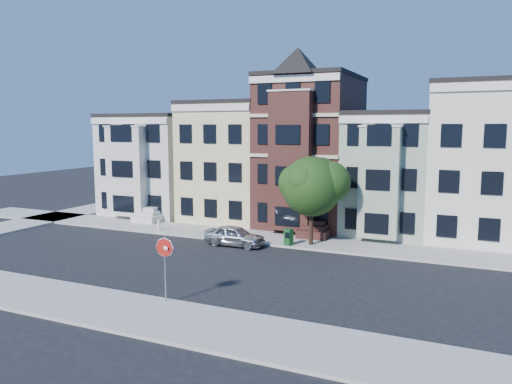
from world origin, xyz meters
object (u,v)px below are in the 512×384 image
at_px(street_tree, 312,190).
at_px(stop_sign, 165,265).
at_px(parked_car, 235,236).
at_px(newspaper_box, 289,237).
at_px(fire_hydrant, 159,226).

bearing_deg(street_tree, stop_sign, -101.32).
bearing_deg(stop_sign, parked_car, 120.58).
distance_m(parked_car, stop_sign, 11.70).
distance_m(newspaper_box, stop_sign, 12.72).
xyz_separation_m(street_tree, parked_car, (-4.86, -1.95, -3.17)).
bearing_deg(stop_sign, newspaper_box, 103.69).
bearing_deg(stop_sign, fire_hydrant, 146.10).
xyz_separation_m(newspaper_box, stop_sign, (-1.35, -12.60, 1.12)).
bearing_deg(fire_hydrant, street_tree, 1.90).
relative_size(newspaper_box, fire_hydrant, 1.72).
height_order(parked_car, stop_sign, stop_sign).
bearing_deg(fire_hydrant, parked_car, -11.86).
xyz_separation_m(parked_car, stop_sign, (2.18, -11.44, 1.12)).
xyz_separation_m(newspaper_box, fire_hydrant, (-10.88, 0.38, -0.24)).
distance_m(fire_hydrant, stop_sign, 16.17).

